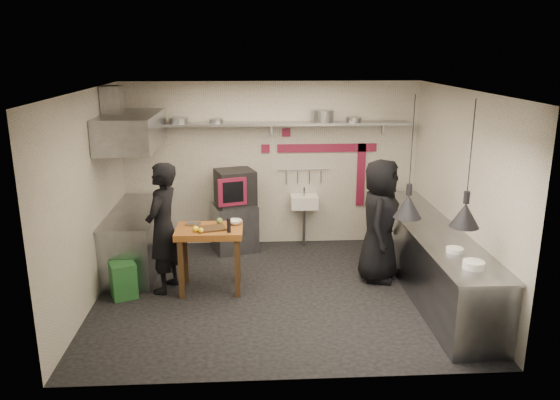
{
  "coord_description": "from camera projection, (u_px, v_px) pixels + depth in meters",
  "views": [
    {
      "loc": [
        -0.38,
        -7.04,
        3.32
      ],
      "look_at": [
        0.04,
        0.3,
        1.27
      ],
      "focal_mm": 35.0,
      "sensor_mm": 36.0,
      "label": 1
    }
  ],
  "objects": [
    {
      "name": "heat_lamp_near",
      "position": [
        411.0,
        158.0,
        6.54
      ],
      "size": [
        0.43,
        0.43,
        1.5
      ],
      "primitive_type": null,
      "rotation": [
        0.0,
        0.0,
        0.28
      ],
      "color": "black",
      "rests_on": "ceiling"
    },
    {
      "name": "prep_table",
      "position": [
        210.0,
        259.0,
        7.67
      ],
      "size": [
        0.92,
        0.65,
        0.92
      ],
      "primitive_type": null,
      "rotation": [
        0.0,
        0.0,
        -0.01
      ],
      "color": "#935724",
      "rests_on": "floor"
    },
    {
      "name": "pan_far_left",
      "position": [
        179.0,
        121.0,
        8.86
      ],
      "size": [
        0.33,
        0.33,
        0.09
      ],
      "primitive_type": "cylinder",
      "rotation": [
        0.0,
        0.0,
        -0.15
      ],
      "color": "gray",
      "rests_on": "back_shelf"
    },
    {
      "name": "red_band_horiz",
      "position": [
        327.0,
        148.0,
        9.28
      ],
      "size": [
        1.7,
        0.02,
        0.14
      ],
      "primitive_type": "cube",
      "color": "maroon",
      "rests_on": "wall_back"
    },
    {
      "name": "cutting_board",
      "position": [
        211.0,
        228.0,
        7.49
      ],
      "size": [
        0.44,
        0.36,
        0.02
      ],
      "primitive_type": "cube",
      "rotation": [
        0.0,
        0.0,
        0.26
      ],
      "color": "#442D18",
      "rests_on": "prep_table"
    },
    {
      "name": "ceiling",
      "position": [
        278.0,
        90.0,
        6.93
      ],
      "size": [
        5.0,
        5.0,
        0.0
      ],
      "primitive_type": "plane",
      "color": "beige",
      "rests_on": "floor"
    },
    {
      "name": "shelf_bracket_left",
      "position": [
        157.0,
        130.0,
        9.02
      ],
      "size": [
        0.04,
        0.06,
        0.24
      ],
      "primitive_type": "cube",
      "color": "gray",
      "rests_on": "wall_back"
    },
    {
      "name": "veg_ball",
      "position": [
        219.0,
        221.0,
        7.68
      ],
      "size": [
        0.11,
        0.11,
        0.09
      ],
      "primitive_type": "sphere",
      "rotation": [
        0.0,
        0.0,
        -0.27
      ],
      "color": "olive",
      "rests_on": "prep_table"
    },
    {
      "name": "pepper_mill",
      "position": [
        229.0,
        225.0,
        7.34
      ],
      "size": [
        0.06,
        0.06,
        0.2
      ],
      "primitive_type": "cylinder",
      "rotation": [
        0.0,
        0.0,
        -0.2
      ],
      "color": "black",
      "rests_on": "prep_table"
    },
    {
      "name": "chef_left",
      "position": [
        163.0,
        228.0,
        7.53
      ],
      "size": [
        0.61,
        0.77,
        1.84
      ],
      "primitive_type": "imported",
      "rotation": [
        0.0,
        0.0,
        -1.86
      ],
      "color": "black",
      "rests_on": "floor"
    },
    {
      "name": "hood_duct",
      "position": [
        112.0,
        103.0,
        7.88
      ],
      "size": [
        0.28,
        0.28,
        0.5
      ],
      "primitive_type": "cube",
      "color": "gray",
      "rests_on": "ceiling"
    },
    {
      "name": "hand_sink",
      "position": [
        304.0,
        202.0,
        9.35
      ],
      "size": [
        0.46,
        0.34,
        0.22
      ],
      "primitive_type": "cube",
      "color": "silver",
      "rests_on": "wall_back"
    },
    {
      "name": "plate_stack",
      "position": [
        474.0,
        265.0,
        6.12
      ],
      "size": [
        0.25,
        0.25,
        0.09
      ],
      "primitive_type": "cylinder",
      "rotation": [
        0.0,
        0.0,
        -0.03
      ],
      "color": "silver",
      "rests_on": "counter_right_top"
    },
    {
      "name": "heat_lamp_far",
      "position": [
        470.0,
        165.0,
        6.02
      ],
      "size": [
        0.35,
        0.35,
        1.45
      ],
      "primitive_type": null,
      "rotation": [
        0.0,
        0.0,
        0.05
      ],
      "color": "black",
      "rests_on": "ceiling"
    },
    {
      "name": "small_bowl_right",
      "position": [
        455.0,
        250.0,
        6.62
      ],
      "size": [
        0.27,
        0.27,
        0.05
      ],
      "primitive_type": "cylinder",
      "rotation": [
        0.0,
        0.0,
        -0.33
      ],
      "color": "silver",
      "rests_on": "counter_right_top"
    },
    {
      "name": "counter_right",
      "position": [
        430.0,
        259.0,
        7.68
      ],
      "size": [
        0.7,
        3.8,
        0.9
      ],
      "primitive_type": "cube",
      "color": "gray",
      "rests_on": "floor"
    },
    {
      "name": "chef_right",
      "position": [
        380.0,
        221.0,
        7.91
      ],
      "size": [
        0.84,
        1.03,
        1.81
      ],
      "primitive_type": "imported",
      "rotation": [
        0.0,
        0.0,
        1.22
      ],
      "color": "black",
      "rests_on": "floor"
    },
    {
      "name": "wall_front",
      "position": [
        290.0,
        253.0,
        5.29
      ],
      "size": [
        5.0,
        0.04,
        2.8
      ],
      "primitive_type": "cube",
      "color": "beige",
      "rests_on": "floor"
    },
    {
      "name": "steel_tray",
      "position": [
        193.0,
        224.0,
        7.66
      ],
      "size": [
        0.21,
        0.17,
        0.03
      ],
      "primitive_type": "cube",
      "rotation": [
        0.0,
        0.0,
        -0.24
      ],
      "color": "gray",
      "rests_on": "prep_table"
    },
    {
      "name": "utensil_rail",
      "position": [
        304.0,
        169.0,
        9.34
      ],
      "size": [
        0.9,
        0.02,
        0.02
      ],
      "primitive_type": "cylinder",
      "rotation": [
        0.0,
        1.57,
        0.0
      ],
      "color": "gray",
      "rests_on": "wall_back"
    },
    {
      "name": "oven_glass",
      "position": [
        233.0,
        192.0,
        8.75
      ],
      "size": [
        0.33,
        0.12,
        0.34
      ],
      "primitive_type": "cube",
      "rotation": [
        0.0,
        0.0,
        0.3
      ],
      "color": "black",
      "rests_on": "oven_door"
    },
    {
      "name": "wall_right",
      "position": [
        461.0,
        194.0,
        7.44
      ],
      "size": [
        0.04,
        4.2,
        2.8
      ],
      "primitive_type": "cube",
      "color": "beige",
      "rests_on": "floor"
    },
    {
      "name": "green_bin",
      "position": [
        123.0,
        280.0,
        7.49
      ],
      "size": [
        0.43,
        0.43,
        0.5
      ],
      "primitive_type": "cube",
      "rotation": [
        0.0,
        0.0,
        0.41
      ],
      "color": "#235E2B",
      "rests_on": "floor"
    },
    {
      "name": "bowl",
      "position": [
        235.0,
        222.0,
        7.7
      ],
      "size": [
        0.2,
        0.2,
        0.06
      ],
      "primitive_type": "imported",
      "rotation": [
        0.0,
        0.0,
        -0.01
      ],
      "color": "silver",
      "rests_on": "prep_table"
    },
    {
      "name": "back_shelf",
      "position": [
        272.0,
        124.0,
        8.96
      ],
      "size": [
        4.6,
        0.34,
        0.04
      ],
      "primitive_type": "cube",
      "color": "gray",
      "rests_on": "wall_back"
    },
    {
      "name": "wall_back",
      "position": [
        271.0,
        164.0,
        9.32
      ],
      "size": [
        5.0,
        0.04,
        2.8
      ],
      "primitive_type": "cube",
      "color": "beige",
      "rests_on": "floor"
    },
    {
      "name": "lemon_b",
      "position": [
        201.0,
        230.0,
        7.32
      ],
      "size": [
        0.09,
        0.09,
        0.07
      ],
      "primitive_type": "sphere",
      "rotation": [
        0.0,
        0.0,
        -0.29
      ],
      "color": "yellow",
      "rests_on": "prep_table"
    },
    {
      "name": "shelf_bracket_right",
      "position": [
        383.0,
        128.0,
        9.23
      ],
      "size": [
        0.04,
        0.06,
        0.24
      ],
      "primitive_type": "cube",
      "color": "gray",
      "rests_on": "wall_back"
    },
    {
      "name": "floor",
      "position": [
        278.0,
        292.0,
        7.68
      ],
      "size": [
        5.0,
        5.0,
        0.0
      ],
      "primitive_type": "plane",
      "color": "black",
      "rests_on": "ground"
    },
    {
      "name": "extractor_hood",
      "position": [
        131.0,
        131.0,
        8.0
      ],
      "size": [
        0.78,
        1.6,
        0.5
      ],
      "primitive_type": "cube",
      "color": "gray",
      "rests_on": "ceiling"
    },
    {
      "name": "pan_right",
      "position": [
        354.0,
        120.0,
        9.02
      ],
      "size": [
        0.32,
        0.32,
        0.08
      ],
      "primitive_type": "cylinder",
      "rotation": [
        0.0,
        0.0,
        0.43
      ],
      "color": "gray",
      "rests_on": "back_shelf"
    },
    {
      "name": "counter_left_top",
      "position": [
        134.0,
        211.0,
        8.33
      ],
      "size": [
        0.76,
        2.0,
        0.03
      ],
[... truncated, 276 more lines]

